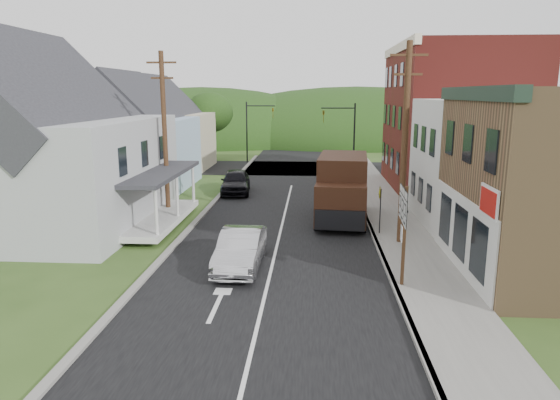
% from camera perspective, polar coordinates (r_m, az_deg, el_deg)
% --- Properties ---
extents(ground, '(120.00, 120.00, 0.00)m').
position_cam_1_polar(ground, '(20.06, -0.95, -7.73)').
color(ground, '#2D4719').
rests_on(ground, ground).
extents(road, '(9.00, 90.00, 0.02)m').
position_cam_1_polar(road, '(29.64, 0.65, -1.17)').
color(road, black).
rests_on(road, ground).
extents(cross_road, '(60.00, 9.00, 0.02)m').
position_cam_1_polar(cross_road, '(46.33, 1.82, 3.66)').
color(cross_road, black).
rests_on(cross_road, ground).
extents(sidewalk_right, '(2.80, 55.00, 0.15)m').
position_cam_1_polar(sidewalk_right, '(27.97, 12.58, -2.12)').
color(sidewalk_right, slate).
rests_on(sidewalk_right, ground).
extents(curb_right, '(0.20, 55.00, 0.15)m').
position_cam_1_polar(curb_right, '(27.79, 9.83, -2.09)').
color(curb_right, slate).
rests_on(curb_right, ground).
extents(curb_left, '(0.30, 55.00, 0.12)m').
position_cam_1_polar(curb_left, '(28.34, -9.01, -1.82)').
color(curb_left, slate).
rests_on(curb_left, ground).
extents(storefront_white, '(8.00, 7.00, 6.50)m').
position_cam_1_polar(storefront_white, '(28.26, 23.94, 3.84)').
color(storefront_white, silver).
rests_on(storefront_white, ground).
extents(storefront_red, '(8.00, 12.00, 10.00)m').
position_cam_1_polar(storefront_red, '(37.14, 19.20, 8.66)').
color(storefront_red, maroon).
rests_on(storefront_red, ground).
extents(house_gray, '(10.20, 12.24, 8.35)m').
position_cam_1_polar(house_gray, '(28.40, -24.92, 5.79)').
color(house_gray, '#ADB0B3').
rests_on(house_gray, ground).
extents(house_blue, '(7.14, 8.16, 7.28)m').
position_cam_1_polar(house_blue, '(38.08, -15.61, 6.98)').
color(house_blue, '#9CBFD5').
rests_on(house_blue, ground).
extents(house_cream, '(7.14, 8.16, 7.28)m').
position_cam_1_polar(house_cream, '(46.78, -12.56, 8.01)').
color(house_cream, '#B6AE8D').
rests_on(house_cream, ground).
extents(utility_pole_right, '(1.60, 0.26, 9.00)m').
position_cam_1_polar(utility_pole_right, '(22.76, 14.04, 6.33)').
color(utility_pole_right, '#472D19').
rests_on(utility_pole_right, ground).
extents(utility_pole_left, '(1.60, 0.26, 9.00)m').
position_cam_1_polar(utility_pole_left, '(28.08, -13.04, 7.41)').
color(utility_pole_left, '#472D19').
rests_on(utility_pole_left, ground).
extents(traffic_signal_right, '(2.87, 0.20, 6.00)m').
position_cam_1_polar(traffic_signal_right, '(42.50, 7.55, 7.89)').
color(traffic_signal_right, black).
rests_on(traffic_signal_right, ground).
extents(traffic_signal_left, '(2.87, 0.20, 6.00)m').
position_cam_1_polar(traffic_signal_left, '(49.75, -3.02, 8.58)').
color(traffic_signal_left, black).
rests_on(traffic_signal_left, ground).
extents(tree_left_b, '(4.80, 4.80, 6.94)m').
position_cam_1_polar(tree_left_b, '(36.03, -27.51, 7.70)').
color(tree_left_b, '#382616').
rests_on(tree_left_b, ground).
extents(tree_left_c, '(5.80, 5.80, 8.41)m').
position_cam_1_polar(tree_left_c, '(43.93, -24.51, 9.91)').
color(tree_left_c, '#382616').
rests_on(tree_left_c, ground).
extents(tree_left_d, '(4.80, 4.80, 6.94)m').
position_cam_1_polar(tree_left_d, '(51.93, -8.06, 9.87)').
color(tree_left_d, '#382616').
rests_on(tree_left_d, ground).
extents(forested_ridge, '(90.00, 30.00, 16.00)m').
position_cam_1_polar(forested_ridge, '(74.13, 2.60, 6.83)').
color(forested_ridge, '#1A330F').
rests_on(forested_ridge, ground).
extents(silver_sedan, '(1.67, 4.60, 1.51)m').
position_cam_1_polar(silver_sedan, '(19.86, -4.52, -5.68)').
color(silver_sedan, '#B5B5BA').
rests_on(silver_sedan, ground).
extents(dark_sedan, '(2.39, 4.93, 1.62)m').
position_cam_1_polar(dark_sedan, '(34.68, -5.10, 2.10)').
color(dark_sedan, black).
rests_on(dark_sedan, ground).
extents(delivery_van, '(3.07, 6.48, 3.52)m').
position_cam_1_polar(delivery_van, '(27.08, 7.13, 1.31)').
color(delivery_van, black).
rests_on(delivery_van, ground).
extents(route_sign_cluster, '(0.23, 2.03, 3.55)m').
position_cam_1_polar(route_sign_cluster, '(17.83, 13.93, -2.41)').
color(route_sign_cluster, '#472D19').
rests_on(route_sign_cluster, sidewalk_right).
extents(warning_sign, '(0.20, 0.62, 2.32)m').
position_cam_1_polar(warning_sign, '(24.45, 11.37, -0.35)').
color(warning_sign, black).
rests_on(warning_sign, sidewalk_right).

